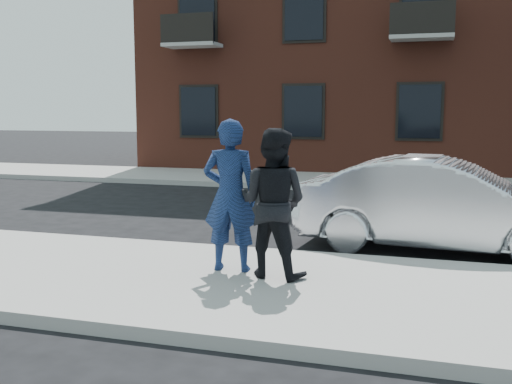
% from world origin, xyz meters
% --- Properties ---
extents(ground, '(100.00, 100.00, 0.00)m').
position_xyz_m(ground, '(0.00, 0.00, 0.00)').
color(ground, black).
rests_on(ground, ground).
extents(near_sidewalk, '(50.00, 3.50, 0.15)m').
position_xyz_m(near_sidewalk, '(0.00, -0.25, 0.07)').
color(near_sidewalk, '#9C9993').
rests_on(near_sidewalk, ground).
extents(near_curb, '(50.00, 0.10, 0.15)m').
position_xyz_m(near_curb, '(0.00, 1.55, 0.07)').
color(near_curb, '#999691').
rests_on(near_curb, ground).
extents(far_sidewalk, '(50.00, 3.50, 0.15)m').
position_xyz_m(far_sidewalk, '(0.00, 11.25, 0.07)').
color(far_sidewalk, '#9C9993').
rests_on(far_sidewalk, ground).
extents(far_curb, '(50.00, 0.10, 0.15)m').
position_xyz_m(far_curb, '(0.00, 9.45, 0.07)').
color(far_curb, '#999691').
rests_on(far_curb, ground).
extents(apartment_building, '(24.30, 10.30, 12.30)m').
position_xyz_m(apartment_building, '(2.00, 18.00, 6.16)').
color(apartment_building, maroon).
rests_on(apartment_building, ground).
extents(silver_sedan, '(4.69, 2.03, 1.50)m').
position_xyz_m(silver_sedan, '(0.80, 2.78, 0.75)').
color(silver_sedan, silver).
rests_on(silver_sedan, ground).
extents(man_hoodie, '(0.77, 0.55, 1.99)m').
position_xyz_m(man_hoodie, '(-1.88, 0.25, 1.14)').
color(man_hoodie, navy).
rests_on(man_hoodie, near_sidewalk).
extents(man_peacoat, '(1.01, 0.85, 1.87)m').
position_xyz_m(man_peacoat, '(-1.28, 0.14, 1.09)').
color(man_peacoat, black).
rests_on(man_peacoat, near_sidewalk).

